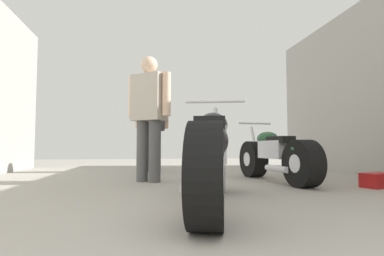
% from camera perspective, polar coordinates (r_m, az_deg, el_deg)
% --- Properties ---
extents(ground_plane, '(16.62, 16.62, 0.00)m').
position_cam_1_polar(ground_plane, '(3.62, 0.66, -11.16)').
color(ground_plane, '#9E998E').
extents(motorcycle_maroon_cruiser, '(0.84, 2.05, 0.97)m').
position_cam_1_polar(motorcycle_maroon_cruiser, '(2.44, 3.72, -5.26)').
color(motorcycle_maroon_cruiser, black).
rests_on(motorcycle_maroon_cruiser, ground_plane).
extents(motorcycle_black_naked, '(0.55, 1.86, 0.86)m').
position_cam_1_polar(motorcycle_black_naked, '(4.32, 15.48, -5.12)').
color(motorcycle_black_naked, black).
rests_on(motorcycle_black_naked, ground_plane).
extents(mechanic_in_blue, '(0.62, 0.51, 1.73)m').
position_cam_1_polar(mechanic_in_blue, '(4.22, -8.14, 3.32)').
color(mechanic_in_blue, '#4C4C4C').
rests_on(mechanic_in_blue, ground_plane).
extents(mechanic_with_helmet, '(0.66, 0.32, 1.66)m').
position_cam_1_polar(mechanic_with_helmet, '(5.89, -7.50, 1.52)').
color(mechanic_with_helmet, '#2D3851').
rests_on(mechanic_with_helmet, ground_plane).
extents(red_toolbox, '(0.45, 0.34, 0.17)m').
position_cam_1_polar(red_toolbox, '(4.23, 31.63, -8.37)').
color(red_toolbox, '#B21919').
rests_on(red_toolbox, ground_plane).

